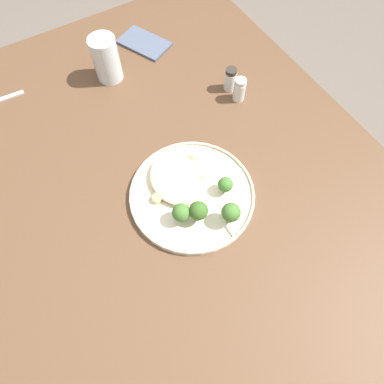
{
  "coord_description": "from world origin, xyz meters",
  "views": [
    {
      "loc": [
        -0.34,
        0.17,
        1.46
      ],
      "look_at": [
        -0.03,
        -0.01,
        0.76
      ],
      "focal_mm": 32.25,
      "sensor_mm": 36.0,
      "label": 1
    }
  ],
  "objects_px": {
    "broccoli_floret_front_edge": "(199,211)",
    "broccoli_floret_tall_stalk": "(225,185)",
    "broccoli_floret_right_tilted": "(231,213)",
    "broccoli_floret_center_pile": "(181,213)",
    "folded_napkin": "(144,43)",
    "water_glass": "(107,62)",
    "seared_scallop_front_small": "(176,177)",
    "seared_scallop_large_seared": "(156,197)",
    "seared_scallop_on_noodles": "(198,180)",
    "salt_shaker": "(239,90)",
    "dinner_plate": "(192,194)",
    "seared_scallop_right_edge": "(189,160)",
    "pepper_shaker": "(230,79)"
  },
  "relations": [
    {
      "from": "broccoli_floret_front_edge",
      "to": "broccoli_floret_tall_stalk",
      "type": "relative_size",
      "value": 1.32
    },
    {
      "from": "broccoli_floret_front_edge",
      "to": "broccoli_floret_right_tilted",
      "type": "relative_size",
      "value": 0.96
    },
    {
      "from": "broccoli_floret_center_pile",
      "to": "folded_napkin",
      "type": "relative_size",
      "value": 0.37
    },
    {
      "from": "broccoli_floret_center_pile",
      "to": "water_glass",
      "type": "relative_size",
      "value": 0.44
    },
    {
      "from": "seared_scallop_front_small",
      "to": "folded_napkin",
      "type": "distance_m",
      "value": 0.49
    },
    {
      "from": "seared_scallop_large_seared",
      "to": "broccoli_floret_center_pile",
      "type": "distance_m",
      "value": 0.08
    },
    {
      "from": "seared_scallop_on_noodles",
      "to": "broccoli_floret_center_pile",
      "type": "height_order",
      "value": "broccoli_floret_center_pile"
    },
    {
      "from": "broccoli_floret_center_pile",
      "to": "salt_shaker",
      "type": "xyz_separation_m",
      "value": [
        0.24,
        -0.31,
        -0.01
      ]
    },
    {
      "from": "seared_scallop_on_noodles",
      "to": "folded_napkin",
      "type": "xyz_separation_m",
      "value": [
        0.5,
        -0.11,
        -0.02
      ]
    },
    {
      "from": "dinner_plate",
      "to": "broccoli_floret_center_pile",
      "type": "height_order",
      "value": "broccoli_floret_center_pile"
    },
    {
      "from": "broccoli_floret_front_edge",
      "to": "broccoli_floret_right_tilted",
      "type": "xyz_separation_m",
      "value": [
        -0.04,
        -0.06,
        0.0
      ]
    },
    {
      "from": "seared_scallop_on_noodles",
      "to": "broccoli_floret_front_edge",
      "type": "xyz_separation_m",
      "value": [
        -0.08,
        0.05,
        0.03
      ]
    },
    {
      "from": "seared_scallop_right_edge",
      "to": "water_glass",
      "type": "height_order",
      "value": "water_glass"
    },
    {
      "from": "water_glass",
      "to": "folded_napkin",
      "type": "distance_m",
      "value": 0.17
    },
    {
      "from": "seared_scallop_large_seared",
      "to": "broccoli_floret_front_edge",
      "type": "height_order",
      "value": "broccoli_floret_front_edge"
    },
    {
      "from": "seared_scallop_large_seared",
      "to": "seared_scallop_right_edge",
      "type": "distance_m",
      "value": 0.12
    },
    {
      "from": "seared_scallop_large_seared",
      "to": "broccoli_floret_front_edge",
      "type": "distance_m",
      "value": 0.11
    },
    {
      "from": "water_glass",
      "to": "broccoli_floret_tall_stalk",
      "type": "bearing_deg",
      "value": -171.39
    },
    {
      "from": "seared_scallop_large_seared",
      "to": "broccoli_floret_tall_stalk",
      "type": "height_order",
      "value": "broccoli_floret_tall_stalk"
    },
    {
      "from": "salt_shaker",
      "to": "folded_napkin",
      "type": "bearing_deg",
      "value": 20.38
    },
    {
      "from": "broccoli_floret_center_pile",
      "to": "broccoli_floret_right_tilted",
      "type": "xyz_separation_m",
      "value": [
        -0.06,
        -0.09,
        0.01
      ]
    },
    {
      "from": "seared_scallop_large_seared",
      "to": "broccoli_floret_tall_stalk",
      "type": "distance_m",
      "value": 0.16
    },
    {
      "from": "broccoli_floret_right_tilted",
      "to": "salt_shaker",
      "type": "distance_m",
      "value": 0.37
    },
    {
      "from": "broccoli_floret_front_edge",
      "to": "pepper_shaker",
      "type": "relative_size",
      "value": 0.92
    },
    {
      "from": "seared_scallop_large_seared",
      "to": "seared_scallop_on_noodles",
      "type": "height_order",
      "value": "seared_scallop_on_noodles"
    },
    {
      "from": "seared_scallop_front_small",
      "to": "seared_scallop_large_seared",
      "type": "bearing_deg",
      "value": 107.56
    },
    {
      "from": "seared_scallop_on_noodles",
      "to": "pepper_shaker",
      "type": "height_order",
      "value": "pepper_shaker"
    },
    {
      "from": "broccoli_floret_center_pile",
      "to": "broccoli_floret_tall_stalk",
      "type": "height_order",
      "value": "broccoli_floret_center_pile"
    },
    {
      "from": "water_glass",
      "to": "salt_shaker",
      "type": "relative_size",
      "value": 1.86
    },
    {
      "from": "seared_scallop_front_small",
      "to": "seared_scallop_large_seared",
      "type": "relative_size",
      "value": 1.22
    },
    {
      "from": "water_glass",
      "to": "seared_scallop_on_noodles",
      "type": "bearing_deg",
      "value": -175.9
    },
    {
      "from": "seared_scallop_front_small",
      "to": "seared_scallop_right_edge",
      "type": "height_order",
      "value": "same"
    },
    {
      "from": "broccoli_floret_front_edge",
      "to": "folded_napkin",
      "type": "xyz_separation_m",
      "value": [
        0.58,
        -0.16,
        -0.05
      ]
    },
    {
      "from": "dinner_plate",
      "to": "seared_scallop_on_noodles",
      "type": "distance_m",
      "value": 0.04
    },
    {
      "from": "dinner_plate",
      "to": "seared_scallop_front_small",
      "type": "bearing_deg",
      "value": 14.58
    },
    {
      "from": "broccoli_floret_right_tilted",
      "to": "water_glass",
      "type": "height_order",
      "value": "water_glass"
    },
    {
      "from": "dinner_plate",
      "to": "seared_scallop_right_edge",
      "type": "xyz_separation_m",
      "value": [
        0.08,
        -0.04,
        0.01
      ]
    },
    {
      "from": "seared_scallop_large_seared",
      "to": "water_glass",
      "type": "xyz_separation_m",
      "value": [
        0.42,
        -0.07,
        0.03
      ]
    },
    {
      "from": "salt_shaker",
      "to": "pepper_shaker",
      "type": "distance_m",
      "value": 0.04
    },
    {
      "from": "seared_scallop_right_edge",
      "to": "broccoli_floret_front_edge",
      "type": "distance_m",
      "value": 0.15
    },
    {
      "from": "seared_scallop_front_small",
      "to": "seared_scallop_on_noodles",
      "type": "relative_size",
      "value": 1.08
    },
    {
      "from": "broccoli_floret_front_edge",
      "to": "broccoli_floret_tall_stalk",
      "type": "bearing_deg",
      "value": -71.96
    },
    {
      "from": "seared_scallop_large_seared",
      "to": "broccoli_floret_right_tilted",
      "type": "bearing_deg",
      "value": -138.9
    },
    {
      "from": "broccoli_floret_center_pile",
      "to": "seared_scallop_right_edge",
      "type": "bearing_deg",
      "value": -37.09
    },
    {
      "from": "dinner_plate",
      "to": "water_glass",
      "type": "xyz_separation_m",
      "value": [
        0.45,
        0.0,
        0.05
      ]
    },
    {
      "from": "dinner_plate",
      "to": "broccoli_floret_right_tilted",
      "type": "distance_m",
      "value": 0.11
    },
    {
      "from": "water_glass",
      "to": "seared_scallop_front_small",
      "type": "bearing_deg",
      "value": 178.5
    },
    {
      "from": "seared_scallop_on_noodles",
      "to": "broccoli_floret_right_tilted",
      "type": "distance_m",
      "value": 0.12
    },
    {
      "from": "broccoli_floret_center_pile",
      "to": "pepper_shaker",
      "type": "distance_m",
      "value": 0.42
    },
    {
      "from": "folded_napkin",
      "to": "pepper_shaker",
      "type": "distance_m",
      "value": 0.31
    }
  ]
}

